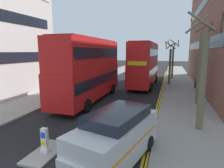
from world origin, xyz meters
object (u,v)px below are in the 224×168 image
object	(u,v)px
double_decker_bus_oncoming	(145,63)
pedestrian_far	(195,81)
keep_left_bollard	(45,141)
double_decker_bus_away	(89,68)
taxi_minivan	(115,137)

from	to	relation	value
double_decker_bus_oncoming	pedestrian_far	bearing A→B (deg)	-5.84
keep_left_bollard	pedestrian_far	size ratio (longest dim) A/B	0.69
double_decker_bus_away	taxi_minivan	xyz separation A→B (m)	(5.05, -8.78, -1.96)
double_decker_bus_oncoming	taxi_minivan	bearing A→B (deg)	-86.12
keep_left_bollard	taxi_minivan	size ratio (longest dim) A/B	0.22
keep_left_bollard	taxi_minivan	world-z (taller)	taxi_minivan
double_decker_bus_away	pedestrian_far	xyz separation A→B (m)	(10.03, 8.50, -2.04)
double_decker_bus_away	taxi_minivan	size ratio (longest dim) A/B	2.11
double_decker_bus_oncoming	taxi_minivan	distance (m)	18.06
double_decker_bus_away	taxi_minivan	distance (m)	10.32
pedestrian_far	taxi_minivan	bearing A→B (deg)	-106.09
double_decker_bus_away	double_decker_bus_oncoming	xyz separation A→B (m)	(3.83, 9.13, 0.00)
double_decker_bus_away	taxi_minivan	world-z (taller)	double_decker_bus_away
double_decker_bus_oncoming	taxi_minivan	world-z (taller)	double_decker_bus_oncoming
keep_left_bollard	taxi_minivan	distance (m)	3.18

